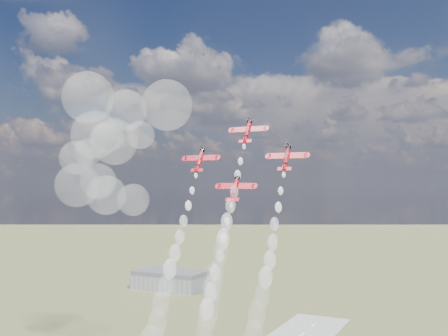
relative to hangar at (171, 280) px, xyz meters
The scene contains 9 objects.
hangar is the anchor object (origin of this frame).
plane_lead 234.58m from the hangar, 51.98° to the right, with size 11.96×6.17×7.86m.
plane_left 227.04m from the hangar, 55.82° to the right, with size 11.96×6.17×7.86m.
plane_right 243.64m from the hangar, 49.87° to the right, with size 11.96×6.17×7.86m.
plane_slot 235.93m from the hangar, 53.46° to the right, with size 11.96×6.17×7.86m.
smoke_trail_lead 240.32m from the hangar, 55.23° to the right, with size 5.67×27.53×48.69m.
smoke_trail_left 235.04m from the hangar, 58.87° to the right, with size 5.21×27.70×48.02m.
smoke_trail_right 250.70m from the hangar, 53.07° to the right, with size 5.88×26.36×48.35m.
drifted_smoke_cloud 189.87m from the hangar, 66.88° to the right, with size 65.73×35.93×57.74m.
Camera 1 is at (79.87, -143.08, 73.79)m, focal length 42.00 mm.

